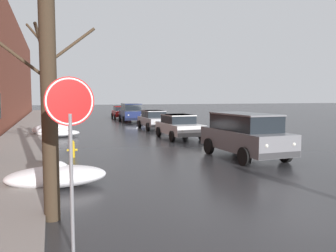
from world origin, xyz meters
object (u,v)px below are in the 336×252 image
object	(u,v)px
sedan_red_queued_behind_truck	(121,112)
fire_hydrant	(72,149)
suv_grey_approaching_near_lane	(244,134)
bare_tree_at_the_corner	(49,31)
bare_tree_second_along_sidewalk	(49,90)
suv_darkblue_parked_far_down_block	(131,112)
sedan_silver_parked_kerbside_mid	(154,119)
stop_sign_at_corner	(70,118)
sedan_white_parked_kerbside_close	(179,126)

from	to	relation	value
sedan_red_queued_behind_truck	fire_hydrant	distance (m)	24.67
suv_grey_approaching_near_lane	bare_tree_at_the_corner	bearing A→B (deg)	-146.47
bare_tree_second_along_sidewalk	suv_grey_approaching_near_lane	distance (m)	7.77
bare_tree_at_the_corner	suv_darkblue_parked_far_down_block	bearing A→B (deg)	73.85
bare_tree_at_the_corner	sedan_silver_parked_kerbside_mid	world-z (taller)	bare_tree_at_the_corner
bare_tree_second_along_sidewalk	suv_darkblue_parked_far_down_block	size ratio (longest dim) A/B	1.08
bare_tree_at_the_corner	stop_sign_at_corner	xyz separation A→B (m)	(0.27, -1.68, -1.60)
fire_hydrant	stop_sign_at_corner	world-z (taller)	stop_sign_at_corner
suv_grey_approaching_near_lane	suv_darkblue_parked_far_down_block	xyz separation A→B (m)	(-0.04, 20.58, 0.00)
suv_grey_approaching_near_lane	stop_sign_at_corner	distance (m)	9.80
sedan_silver_parked_kerbside_mid	suv_darkblue_parked_far_down_block	size ratio (longest dim) A/B	0.85
suv_darkblue_parked_far_down_block	stop_sign_at_corner	world-z (taller)	stop_sign_at_corner
sedan_red_queued_behind_truck	suv_darkblue_parked_far_down_block	bearing A→B (deg)	-90.84
bare_tree_at_the_corner	fire_hydrant	world-z (taller)	bare_tree_at_the_corner
fire_hydrant	suv_grey_approaching_near_lane	bearing A→B (deg)	-19.72
sedan_red_queued_behind_truck	suv_grey_approaching_near_lane	bearing A→B (deg)	-90.09
suv_grey_approaching_near_lane	sedan_white_parked_kerbside_close	world-z (taller)	suv_grey_approaching_near_lane
suv_darkblue_parked_far_down_block	fire_hydrant	distance (m)	19.37
suv_darkblue_parked_far_down_block	fire_hydrant	size ratio (longest dim) A/B	6.96
sedan_white_parked_kerbside_close	stop_sign_at_corner	size ratio (longest dim) A/B	1.48
bare_tree_second_along_sidewalk	stop_sign_at_corner	size ratio (longest dim) A/B	1.91
sedan_white_parked_kerbside_close	stop_sign_at_corner	bearing A→B (deg)	-117.02
bare_tree_second_along_sidewalk	fire_hydrant	distance (m)	2.79
suv_grey_approaching_near_lane	fire_hydrant	size ratio (longest dim) A/B	6.43
suv_grey_approaching_near_lane	bare_tree_second_along_sidewalk	bearing A→B (deg)	170.89
bare_tree_second_along_sidewalk	suv_darkblue_parked_far_down_block	distance (m)	20.83
bare_tree_second_along_sidewalk	fire_hydrant	xyz separation A→B (m)	(0.83, 1.18, -2.39)
suv_grey_approaching_near_lane	sedan_red_queued_behind_truck	size ratio (longest dim) A/B	1.01
suv_darkblue_parked_far_down_block	sedan_red_queued_behind_truck	size ratio (longest dim) A/B	1.09
sedan_silver_parked_kerbside_mid	sedan_white_parked_kerbside_close	bearing A→B (deg)	-92.49
sedan_silver_parked_kerbside_mid	fire_hydrant	world-z (taller)	sedan_silver_parked_kerbside_mid
bare_tree_at_the_corner	stop_sign_at_corner	distance (m)	2.34
suv_grey_approaching_near_lane	suv_darkblue_parked_far_down_block	distance (m)	20.58
sedan_silver_parked_kerbside_mid	fire_hydrant	bearing A→B (deg)	-121.83
suv_grey_approaching_near_lane	fire_hydrant	world-z (taller)	suv_grey_approaching_near_lane
suv_darkblue_parked_far_down_block	fire_hydrant	xyz separation A→B (m)	(-6.60, -18.20, -0.63)
fire_hydrant	stop_sign_at_corner	xyz separation A→B (m)	(-0.51, -8.98, 1.82)
sedan_red_queued_behind_truck	stop_sign_at_corner	size ratio (longest dim) A/B	1.61
suv_grey_approaching_near_lane	sedan_red_queued_behind_truck	xyz separation A→B (m)	(0.04, 26.13, -0.23)
suv_grey_approaching_near_lane	stop_sign_at_corner	size ratio (longest dim) A/B	1.63
suv_grey_approaching_near_lane	sedan_silver_parked_kerbside_mid	bearing A→B (deg)	89.62
bare_tree_at_the_corner	stop_sign_at_corner	size ratio (longest dim) A/B	2.51
suv_darkblue_parked_far_down_block	stop_sign_at_corner	xyz separation A→B (m)	(-7.11, -27.18, 1.18)
sedan_white_parked_kerbside_close	suv_darkblue_parked_far_down_block	distance (m)	13.51
sedan_silver_parked_kerbside_mid	sedan_red_queued_behind_truck	size ratio (longest dim) A/B	0.93
sedan_silver_parked_kerbside_mid	stop_sign_at_corner	world-z (taller)	stop_sign_at_corner
bare_tree_at_the_corner	suv_grey_approaching_near_lane	size ratio (longest dim) A/B	1.54
suv_grey_approaching_near_lane	sedan_red_queued_behind_truck	distance (m)	26.13
sedan_silver_parked_kerbside_mid	bare_tree_second_along_sidewalk	bearing A→B (deg)	-122.16
sedan_silver_parked_kerbside_mid	stop_sign_at_corner	bearing A→B (deg)	-110.06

